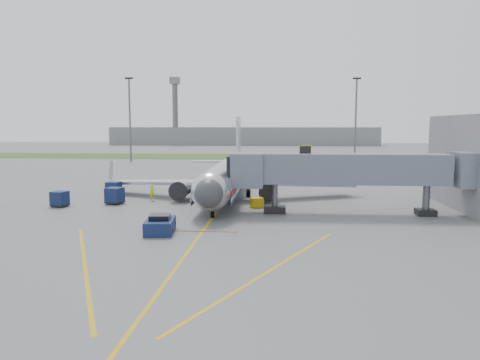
# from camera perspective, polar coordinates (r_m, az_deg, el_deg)

# --- Properties ---
(ground) EXTENTS (400.00, 400.00, 0.00)m
(ground) POSITION_cam_1_polar(r_m,az_deg,el_deg) (43.66, -3.74, -5.11)
(ground) COLOR #565659
(ground) RESTS_ON ground
(grass_strip) EXTENTS (300.00, 25.00, 0.01)m
(grass_strip) POSITION_cam_1_polar(r_m,az_deg,el_deg) (132.71, 2.03, 2.85)
(grass_strip) COLOR #2D4C1E
(grass_strip) RESTS_ON ground
(apron_markings) EXTENTS (21.52, 50.00, 0.01)m
(apron_markings) POSITION_cam_1_polar(r_m,az_deg,el_deg) (36.54, -5.47, -7.46)
(apron_markings) COLOR gold
(apron_markings) RESTS_ON ground
(airliner) EXTENTS (32.10, 35.67, 10.25)m
(airliner) POSITION_cam_1_polar(r_m,az_deg,el_deg) (58.20, -1.54, 0.51)
(airliner) COLOR silver
(airliner) RESTS_ON ground
(jet_bridge) EXTENTS (25.30, 4.00, 6.90)m
(jet_bridge) POSITION_cam_1_polar(r_m,az_deg,el_deg) (47.90, 12.54, 1.21)
(jet_bridge) COLOR slate
(jet_bridge) RESTS_ON ground
(light_mast_left) EXTENTS (2.00, 0.44, 20.40)m
(light_mast_left) POSITION_cam_1_polar(r_m,az_deg,el_deg) (118.02, -13.28, 7.43)
(light_mast_left) COLOR #595B60
(light_mast_left) RESTS_ON ground
(light_mast_right) EXTENTS (2.00, 0.44, 20.40)m
(light_mast_right) POSITION_cam_1_polar(r_m,az_deg,el_deg) (118.73, 13.93, 7.40)
(light_mast_right) COLOR #595B60
(light_mast_right) RESTS_ON ground
(distant_terminal) EXTENTS (120.00, 14.00, 8.00)m
(distant_terminal) POSITION_cam_1_polar(r_m,az_deg,el_deg) (212.94, 0.38, 5.38)
(distant_terminal) COLOR slate
(distant_terminal) RESTS_ON ground
(control_tower) EXTENTS (4.00, 4.00, 30.00)m
(control_tower) POSITION_cam_1_polar(r_m,az_deg,el_deg) (212.55, -7.91, 8.91)
(control_tower) COLOR #595B60
(control_tower) RESTS_ON ground
(pushback_tug) EXTENTS (2.69, 3.95, 1.55)m
(pushback_tug) POSITION_cam_1_polar(r_m,az_deg,el_deg) (39.66, -9.72, -5.45)
(pushback_tug) COLOR #0D183A
(pushback_tug) RESTS_ON ground
(baggage_cart_a) EXTENTS (2.08, 2.08, 1.86)m
(baggage_cart_a) POSITION_cam_1_polar(r_m,az_deg,el_deg) (55.14, -15.04, -1.85)
(baggage_cart_a) COLOR #0D183A
(baggage_cart_a) RESTS_ON ground
(baggage_cart_b) EXTENTS (1.88, 1.88, 1.69)m
(baggage_cart_b) POSITION_cam_1_polar(r_m,az_deg,el_deg) (55.16, -21.12, -2.16)
(baggage_cart_b) COLOR #0D183A
(baggage_cart_b) RESTS_ON ground
(baggage_cart_c) EXTENTS (1.83, 1.83, 1.77)m
(baggage_cart_c) POSITION_cam_1_polar(r_m,az_deg,el_deg) (61.44, -15.15, -1.03)
(baggage_cart_c) COLOR #0D183A
(baggage_cart_c) RESTS_ON ground
(belt_loader) EXTENTS (1.63, 4.76, 2.31)m
(belt_loader) POSITION_cam_1_polar(r_m,az_deg,el_deg) (59.73, -4.82, -1.36)
(belt_loader) COLOR #0D183A
(belt_loader) RESTS_ON ground
(ground_power_cart) EXTENTS (1.57, 1.35, 1.06)m
(ground_power_cart) POSITION_cam_1_polar(r_m,az_deg,el_deg) (51.01, 2.04, -2.78)
(ground_power_cart) COLOR yellow
(ground_power_cart) RESTS_ON ground
(ramp_worker) EXTENTS (0.80, 0.83, 1.92)m
(ramp_worker) POSITION_cam_1_polar(r_m,az_deg,el_deg) (56.21, -10.65, -1.56)
(ramp_worker) COLOR #B8DE1A
(ramp_worker) RESTS_ON ground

